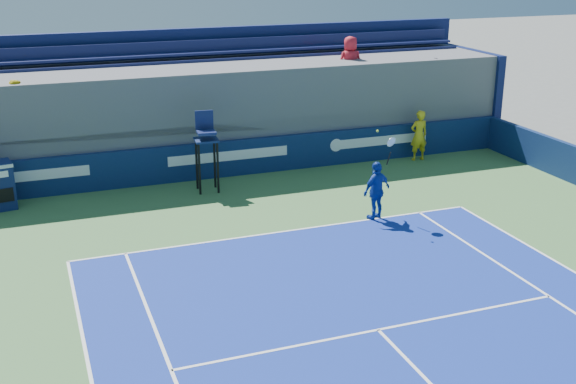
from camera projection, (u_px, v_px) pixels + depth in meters
name	position (u px, v px, depth m)	size (l,w,h in m)	color
ball_person	(419.00, 135.00, 25.17)	(0.65, 0.42, 1.78)	gold
back_hoarding	(228.00, 159.00, 23.49)	(20.40, 0.21, 1.20)	#0C1D47
umpire_chair	(206.00, 143.00, 21.79)	(0.76, 0.76, 2.48)	black
tennis_player	(377.00, 190.00, 19.71)	(1.05, 0.71, 2.57)	#13359D
stadium_seating	(211.00, 109.00, 24.90)	(21.00, 4.05, 4.40)	#56565B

